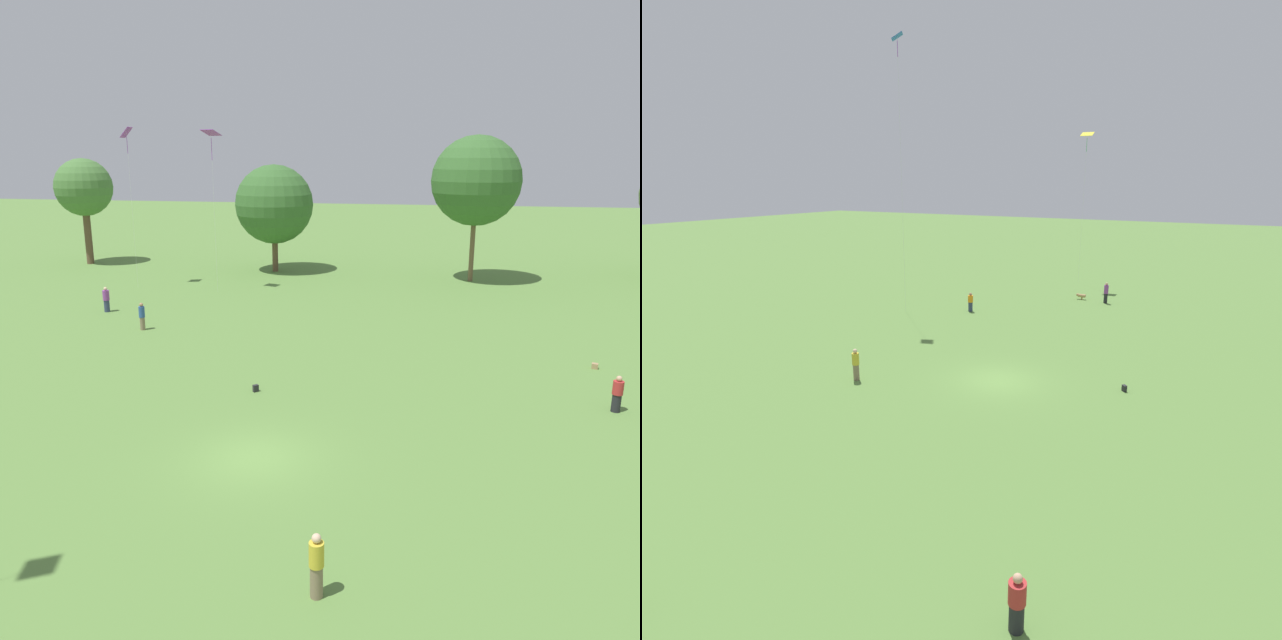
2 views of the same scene
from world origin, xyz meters
TOP-DOWN VIEW (x-y plane):
  - ground_plane at (0.00, 0.00)m, footprint 240.00×240.00m
  - tree_0 at (-28.21, 37.04)m, footprint 5.56×5.56m
  - tree_1 at (-8.80, 36.42)m, footprint 7.18×7.18m
  - tree_2 at (9.06, 35.02)m, footprint 7.48×7.48m
  - person_0 at (3.61, -6.79)m, footprint 0.50×0.50m
  - person_1 at (13.98, 6.95)m, footprint 0.59×0.59m
  - person_4 at (-16.39, 19.02)m, footprint 0.63×0.63m
  - person_6 at (-11.81, 15.16)m, footprint 0.46×0.46m
  - kite_0 at (-10.97, 26.55)m, footprint 1.50×1.46m
  - kite_3 at (-18.12, 27.14)m, footprint 0.80×1.11m
  - picnic_bag_0 at (-1.83, 6.30)m, footprint 0.30×0.29m
  - picnic_bag_1 at (14.40, 12.66)m, footprint 0.37×0.36m

SIDE VIEW (x-z plane):
  - ground_plane at x=0.00m, z-range 0.00..0.00m
  - picnic_bag_1 at x=14.40m, z-range 0.00..0.28m
  - picnic_bag_0 at x=-1.83m, z-range 0.00..0.33m
  - person_1 at x=13.98m, z-range -0.02..1.60m
  - person_4 at x=-16.39m, z-range -0.02..1.75m
  - person_6 at x=-11.81m, z-range 0.00..1.74m
  - person_0 at x=3.61m, z-range 0.00..1.77m
  - tree_1 at x=-8.80m, z-range 1.31..11.12m
  - tree_0 at x=-28.21m, z-range 2.31..12.64m
  - tree_2 at x=9.06m, z-range 2.38..14.65m
  - kite_0 at x=-10.97m, z-range 5.68..18.13m
  - kite_3 at x=-18.12m, z-range 5.55..18.28m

